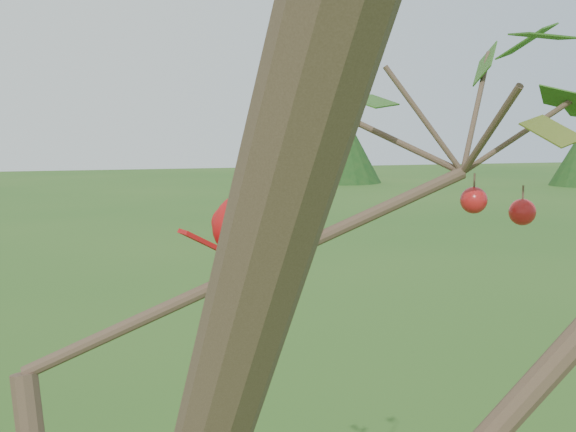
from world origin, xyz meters
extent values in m
sphere|color=#B31819|center=(0.51, 0.62, 2.52)|extent=(0.04, 0.04, 0.04)
sphere|color=#B31819|center=(0.59, 0.08, 2.16)|extent=(0.04, 0.04, 0.04)
sphere|color=#B31819|center=(0.66, 0.06, 2.14)|extent=(0.04, 0.04, 0.04)
ellipsoid|color=#B2130F|center=(0.25, 0.07, 2.13)|extent=(0.14, 0.12, 0.10)
sphere|color=#B2130F|center=(0.31, 0.09, 2.17)|extent=(0.07, 0.07, 0.06)
cone|color=#B2130F|center=(0.30, 0.09, 2.20)|extent=(0.05, 0.04, 0.04)
cone|color=#D85914|center=(0.33, 0.09, 2.17)|extent=(0.03, 0.03, 0.02)
ellipsoid|color=black|center=(0.32, 0.09, 2.16)|extent=(0.02, 0.03, 0.03)
cube|color=#B2130F|center=(0.18, 0.06, 2.11)|extent=(0.08, 0.05, 0.04)
ellipsoid|color=#B2130F|center=(0.24, 0.11, 2.14)|extent=(0.09, 0.05, 0.06)
ellipsoid|color=#B2130F|center=(0.26, 0.04, 2.14)|extent=(0.09, 0.05, 0.06)
cylinder|color=#443324|center=(11.17, 27.40, 1.41)|extent=(0.42, 0.42, 2.82)
cone|color=#143813|center=(11.17, 27.40, 1.53)|extent=(3.29, 3.29, 3.05)
camera|label=1|loc=(0.01, -0.85, 2.26)|focal=45.00mm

